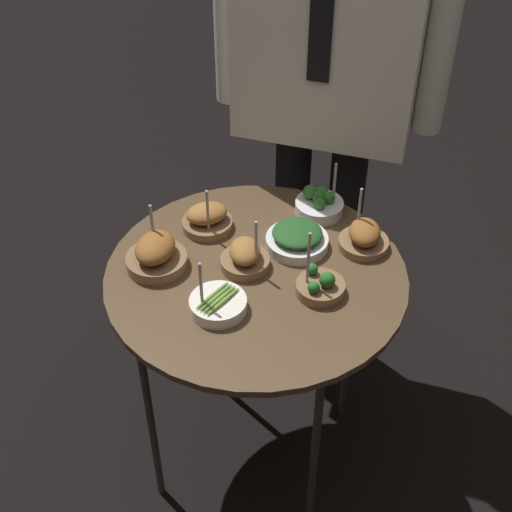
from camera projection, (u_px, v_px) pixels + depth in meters
ground_plane at (256, 450)px, 2.13m from camera, size 8.00×8.00×0.00m
serving_cart at (256, 287)px, 1.70m from camera, size 0.71×0.71×0.71m
bowl_roast_mid_left at (245, 257)px, 1.66m from camera, size 0.12×0.12×0.15m
bowl_broccoli_back_right at (320, 286)px, 1.60m from camera, size 0.11×0.11×0.17m
bowl_roast_mid_right at (156, 255)px, 1.66m from camera, size 0.14×0.14×0.15m
bowl_asparagus_front_center at (218, 304)px, 1.56m from camera, size 0.13×0.13×0.14m
bowl_roast_back_left at (207, 219)px, 1.78m from camera, size 0.13×0.13×0.14m
bowl_broccoli_far_rim at (319, 204)px, 1.83m from camera, size 0.12×0.12×0.15m
bowl_roast_center at (364, 237)px, 1.72m from camera, size 0.12×0.12×0.15m
bowl_spinach_front_left at (297, 238)px, 1.73m from camera, size 0.15×0.15×0.06m
waiter_figure at (329, 49)px, 1.80m from camera, size 0.62×0.23×1.67m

